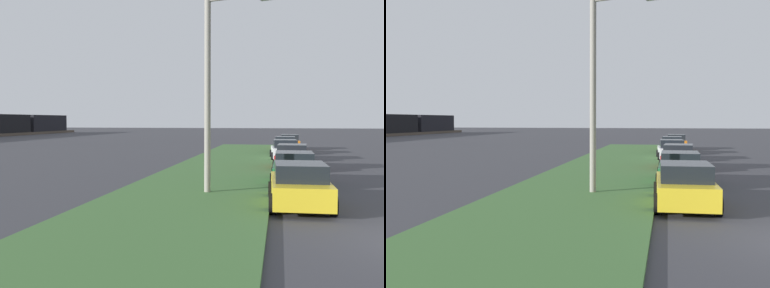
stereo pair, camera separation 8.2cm
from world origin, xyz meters
The scene contains 8 objects.
grass_median centered at (10.00, 7.04, 0.06)m, with size 60.00×6.00×0.12m, color #3D6633.
parked_car_yellow centered at (4.11, 3.08, 0.72)m, with size 4.35×2.12×1.47m.
parked_car_green centered at (9.37, 3.11, 0.72)m, with size 4.31×2.04×1.47m.
parked_car_red centered at (15.78, 3.03, 0.72)m, with size 4.39×2.20×1.47m.
parked_car_white centered at (22.07, 3.39, 0.72)m, with size 4.40×2.21×1.47m.
parked_car_black centered at (28.36, 3.29, 0.72)m, with size 4.32×2.05×1.47m.
parked_car_orange centered at (34.09, 2.84, 0.72)m, with size 4.35×2.11×1.47m.
streetlight centered at (5.84, 6.11, 4.39)m, with size 1.02×2.82×7.50m.
Camera 2 is at (-11.16, 3.66, 2.87)m, focal length 42.56 mm.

